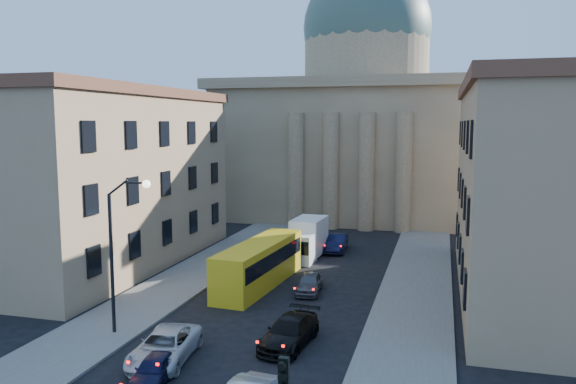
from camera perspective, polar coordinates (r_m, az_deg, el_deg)
name	(u,v)px	position (r m, az deg, el deg)	size (l,w,h in m)	color
sidewalk_left	(179,283)	(42.78, -11.05, -9.08)	(5.00, 60.00, 0.15)	#63605A
sidewalk_right	(414,303)	(38.58, 12.63, -10.91)	(5.00, 60.00, 0.15)	#63605A
church	(365,123)	(74.85, 7.80, 6.99)	(68.02, 28.76, 36.60)	#7F694E
building_left	(105,176)	(49.08, -18.08, 1.51)	(11.60, 26.60, 14.70)	tan
building_right	(549,189)	(41.53, 24.99, 0.26)	(11.60, 26.60, 14.70)	tan
street_lamp	(119,243)	(32.34, -16.76, -4.97)	(2.62, 0.44, 8.83)	black
car_left_near	(155,369)	(27.63, -13.41, -17.10)	(1.51, 3.74, 1.28)	black
car_left_mid	(165,347)	(29.62, -12.42, -15.12)	(2.52, 5.47, 1.52)	silver
car_right_mid	(290,332)	(30.89, 0.16, -14.01)	(2.10, 5.17, 1.50)	black
car_right_far	(310,283)	(39.91, 2.20, -9.22)	(1.61, 4.00, 1.36)	#505056
car_right_distant	(337,243)	(52.41, 4.96, -5.17)	(1.67, 4.80, 1.58)	black
city_bus	(260,262)	(41.37, -2.90, -7.15)	(3.50, 11.50, 3.19)	yellow
box_truck	(306,240)	(49.65, 1.87, -4.87)	(2.73, 6.31, 3.40)	white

